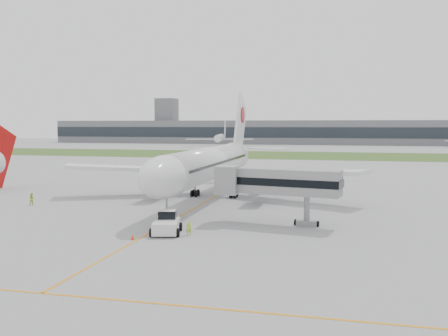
% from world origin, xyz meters
% --- Properties ---
extents(ground, '(600.00, 600.00, 0.00)m').
position_xyz_m(ground, '(0.00, 0.00, 0.00)').
color(ground, '#98989B').
rests_on(ground, ground).
extents(apron_markings, '(70.00, 70.00, 0.04)m').
position_xyz_m(apron_markings, '(0.00, -5.00, 0.00)').
color(apron_markings, orange).
rests_on(apron_markings, ground).
extents(grass_strip, '(600.00, 50.00, 0.02)m').
position_xyz_m(grass_strip, '(0.00, 120.00, 0.01)').
color(grass_strip, '#38551F').
rests_on(grass_strip, ground).
extents(terminal_building, '(320.00, 22.30, 14.00)m').
position_xyz_m(terminal_building, '(0.00, 229.87, 7.00)').
color(terminal_building, slate).
rests_on(terminal_building, ground).
extents(control_tower, '(12.00, 12.00, 56.00)m').
position_xyz_m(control_tower, '(-90.00, 232.00, 0.00)').
color(control_tower, slate).
rests_on(control_tower, ground).
extents(airliner, '(48.13, 53.95, 17.88)m').
position_xyz_m(airliner, '(0.00, 4.87, 5.66)').
color(airliner, silver).
rests_on(airliner, ground).
extents(pushback_tug, '(3.91, 5.01, 2.33)m').
position_xyz_m(pushback_tug, '(1.76, -19.88, 1.07)').
color(pushback_tug, silver).
rests_on(pushback_tug, ground).
extents(jet_bridge, '(14.73, 5.48, 6.71)m').
position_xyz_m(jet_bridge, '(12.22, -12.46, 4.97)').
color(jet_bridge, gray).
rests_on(jet_bridge, ground).
extents(safety_cone_left, '(0.40, 0.40, 0.55)m').
position_xyz_m(safety_cone_left, '(-0.50, -23.67, 0.28)').
color(safety_cone_left, red).
rests_on(safety_cone_left, ground).
extents(safety_cone_right, '(0.44, 0.44, 0.60)m').
position_xyz_m(safety_cone_right, '(2.12, -19.96, 0.30)').
color(safety_cone_right, red).
rests_on(safety_cone_right, ground).
extents(ground_crew_near, '(0.67, 0.59, 1.55)m').
position_xyz_m(ground_crew_near, '(4.36, -20.28, 0.78)').
color(ground_crew_near, '#B6E626').
rests_on(ground_crew_near, ground).
extents(ground_crew_far, '(1.07, 1.08, 1.76)m').
position_xyz_m(ground_crew_far, '(-23.53, -6.88, 0.88)').
color(ground_crew_far, '#92D924').
rests_on(ground_crew_far, ground).
extents(distant_aircraft_left, '(40.05, 36.70, 13.45)m').
position_xyz_m(distant_aircraft_left, '(-43.19, 183.58, 0.00)').
color(distant_aircraft_left, silver).
rests_on(distant_aircraft_left, ground).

